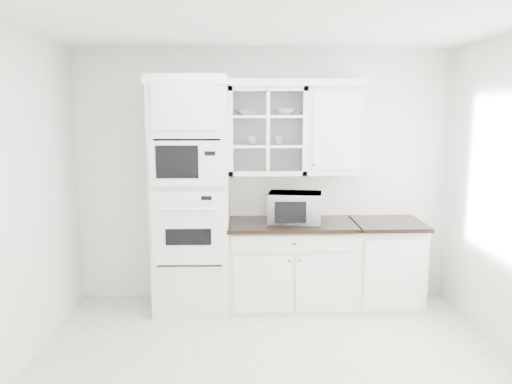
{
  "coord_description": "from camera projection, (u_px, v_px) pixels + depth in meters",
  "views": [
    {
      "loc": [
        -0.21,
        -3.59,
        2.08
      ],
      "look_at": [
        -0.1,
        1.05,
        1.3
      ],
      "focal_mm": 35.0,
      "sensor_mm": 36.0,
      "label": 1
    }
  ],
  "objects": [
    {
      "name": "extra_base_cabinet",
      "position": [
        385.0,
        263.0,
        5.27
      ],
      "size": [
        0.72,
        0.67,
        0.92
      ],
      "color": "white",
      "rests_on": "ground"
    },
    {
      "name": "cup_b",
      "position": [
        279.0,
        139.0,
        5.17
      ],
      "size": [
        0.12,
        0.12,
        0.1
      ],
      "primitive_type": "imported",
      "rotation": [
        0.0,
        0.0,
        0.04
      ],
      "color": "white",
      "rests_on": "upper_cabinet_glass"
    },
    {
      "name": "bowl_a",
      "position": [
        249.0,
        112.0,
        5.1
      ],
      "size": [
        0.3,
        0.3,
        0.06
      ],
      "primitive_type": "imported",
      "rotation": [
        0.0,
        0.0,
        0.25
      ],
      "color": "white",
      "rests_on": "upper_cabinet_glass"
    },
    {
      "name": "base_cabinet_run",
      "position": [
        291.0,
        264.0,
        5.25
      ],
      "size": [
        1.32,
        0.67,
        0.92
      ],
      "color": "white",
      "rests_on": "ground"
    },
    {
      "name": "room_shell",
      "position": [
        270.0,
        146.0,
        4.02
      ],
      "size": [
        4.0,
        3.5,
        2.7
      ],
      "color": "white",
      "rests_on": "ground"
    },
    {
      "name": "oven_column",
      "position": [
        191.0,
        196.0,
        5.07
      ],
      "size": [
        0.76,
        0.68,
        2.4
      ],
      "color": "white",
      "rests_on": "ground"
    },
    {
      "name": "cup_a",
      "position": [
        252.0,
        140.0,
        5.16
      ],
      "size": [
        0.14,
        0.14,
        0.09
      ],
      "primitive_type": "imported",
      "rotation": [
        0.0,
        0.0,
        0.29
      ],
      "color": "white",
      "rests_on": "upper_cabinet_glass"
    },
    {
      "name": "countertop_microwave",
      "position": [
        295.0,
        207.0,
        5.13
      ],
      "size": [
        0.6,
        0.52,
        0.31
      ],
      "primitive_type": "imported",
      "rotation": [
        0.0,
        0.0,
        2.99
      ],
      "color": "white",
      "rests_on": "base_cabinet_run"
    },
    {
      "name": "upper_cabinet_solid",
      "position": [
        332.0,
        131.0,
        5.16
      ],
      "size": [
        0.55,
        0.33,
        0.9
      ],
      "primitive_type": "cube",
      "color": "white",
      "rests_on": "room_shell"
    },
    {
      "name": "ground",
      "position": [
        272.0,
        378.0,
        3.89
      ],
      "size": [
        4.0,
        3.5,
        0.01
      ],
      "primitive_type": "cube",
      "color": "beige",
      "rests_on": "ground"
    },
    {
      "name": "crown_molding",
      "position": [
        257.0,
        83.0,
        5.04
      ],
      "size": [
        2.14,
        0.38,
        0.07
      ],
      "primitive_type": "cube",
      "color": "white",
      "rests_on": "room_shell"
    },
    {
      "name": "bowl_b",
      "position": [
        286.0,
        112.0,
        5.12
      ],
      "size": [
        0.24,
        0.24,
        0.07
      ],
      "primitive_type": "imported",
      "rotation": [
        0.0,
        0.0,
        0.11
      ],
      "color": "white",
      "rests_on": "upper_cabinet_glass"
    },
    {
      "name": "upper_cabinet_glass",
      "position": [
        267.0,
        131.0,
        5.15
      ],
      "size": [
        0.8,
        0.33,
        0.9
      ],
      "color": "white",
      "rests_on": "room_shell"
    }
  ]
}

